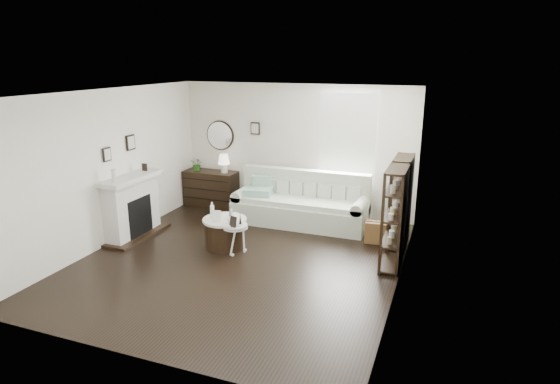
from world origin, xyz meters
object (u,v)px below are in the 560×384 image
at_px(dresser, 211,188).
at_px(drum_table, 225,233).
at_px(sofa, 301,206).
at_px(pedestal_table, 235,227).

xyz_separation_m(dresser, drum_table, (1.39, -2.06, -0.13)).
distance_m(sofa, dresser, 2.27).
xyz_separation_m(sofa, dresser, (-2.24, 0.39, 0.05)).
bearing_deg(sofa, drum_table, -116.79).
height_order(sofa, dresser, sofa).
bearing_deg(pedestal_table, dresser, 127.05).
relative_size(sofa, pedestal_table, 5.22).
xyz_separation_m(dresser, pedestal_table, (1.67, -2.22, 0.07)).
bearing_deg(drum_table, pedestal_table, -29.75).
xyz_separation_m(sofa, drum_table, (-0.84, -1.67, -0.07)).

